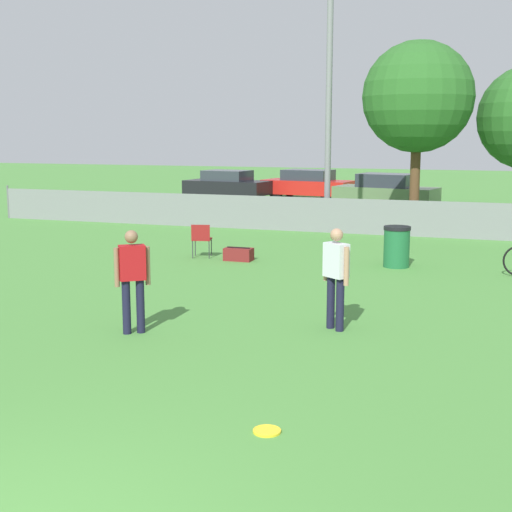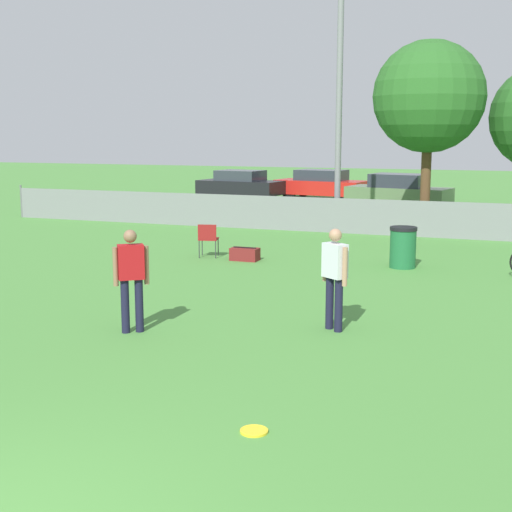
# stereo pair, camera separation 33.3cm
# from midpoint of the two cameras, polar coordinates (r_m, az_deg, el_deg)

# --- Properties ---
(fence_backline) EXTENTS (27.66, 0.07, 1.21)m
(fence_backline) POSITION_cam_midpoint_polar(r_m,az_deg,el_deg) (22.27, 11.15, 3.02)
(fence_backline) COLOR gray
(fence_backline) RESTS_ON ground_plane
(light_pole) EXTENTS (0.90, 0.36, 10.21)m
(light_pole) POSITION_cam_midpoint_polar(r_m,az_deg,el_deg) (23.84, 7.17, 16.43)
(light_pole) COLOR gray
(light_pole) RESTS_ON ground_plane
(tree_near_pole) EXTENTS (3.55, 3.55, 6.03)m
(tree_near_pole) POSITION_cam_midpoint_polar(r_m,az_deg,el_deg) (23.83, 14.07, 12.22)
(tree_near_pole) COLOR brown
(tree_near_pole) RESTS_ON ground_plane
(player_receiver_white) EXTENTS (0.47, 0.41, 1.63)m
(player_receiver_white) POSITION_cam_midpoint_polar(r_m,az_deg,el_deg) (11.30, 7.16, -1.30)
(player_receiver_white) COLOR #191933
(player_receiver_white) RESTS_ON ground_plane
(player_defender_red) EXTENTS (0.46, 0.41, 1.63)m
(player_defender_red) POSITION_cam_midpoint_polar(r_m,az_deg,el_deg) (11.24, -9.11, -1.41)
(player_defender_red) COLOR #191933
(player_defender_red) RESTS_ON ground_plane
(frisbee_disc) EXTENTS (0.30, 0.30, 0.03)m
(frisbee_disc) POSITION_cam_midpoint_polar(r_m,az_deg,el_deg) (7.70, 1.12, -13.82)
(frisbee_disc) COLOR yellow
(frisbee_disc) RESTS_ON ground_plane
(folding_chair_sideline) EXTENTS (0.57, 0.57, 0.85)m
(folding_chair_sideline) POSITION_cam_midpoint_polar(r_m,az_deg,el_deg) (18.00, -3.32, 1.50)
(folding_chair_sideline) COLOR #333338
(folding_chair_sideline) RESTS_ON ground_plane
(trash_bin) EXTENTS (0.63, 0.63, 0.96)m
(trash_bin) POSITION_cam_midpoint_polar(r_m,az_deg,el_deg) (16.97, 12.23, 0.70)
(trash_bin) COLOR #1E6638
(trash_bin) RESTS_ON ground_plane
(gear_bag_sideline) EXTENTS (0.69, 0.38, 0.34)m
(gear_bag_sideline) POSITION_cam_midpoint_polar(r_m,az_deg,el_deg) (17.58, -0.36, 0.14)
(gear_bag_sideline) COLOR maroon
(gear_bag_sideline) RESTS_ON ground_plane
(parked_car_dark) EXTENTS (4.23, 2.28, 1.36)m
(parked_car_dark) POSITION_cam_midpoint_polar(r_m,az_deg,el_deg) (34.47, -0.98, 5.73)
(parked_car_dark) COLOR black
(parked_car_dark) RESTS_ON ground_plane
(parked_car_red) EXTENTS (4.53, 2.44, 1.39)m
(parked_car_red) POSITION_cam_midpoint_polar(r_m,az_deg,el_deg) (34.49, 5.51, 5.72)
(parked_car_red) COLOR black
(parked_car_red) RESTS_ON ground_plane
(parked_car_olive) EXTENTS (4.46, 2.52, 1.45)m
(parked_car_olive) POSITION_cam_midpoint_polar(r_m,az_deg,el_deg) (30.34, 11.65, 5.02)
(parked_car_olive) COLOR black
(parked_car_olive) RESTS_ON ground_plane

